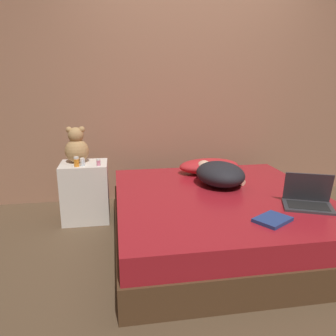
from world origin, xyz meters
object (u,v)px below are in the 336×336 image
Objects in this scene: pillow at (209,166)px; book at (273,220)px; person_lying at (219,174)px; bottle_pink at (98,162)px; teddy_bear at (77,147)px; laptop at (308,199)px; bottle_clear at (82,162)px; bottle_orange at (76,162)px.

book is at bearing -85.82° from pillow.
person_lying is 1.09m from bottle_pink.
book is (1.36, -1.23, -0.29)m from teddy_bear.
laptop reaches higher than person_lying.
laptop is at bearing -64.47° from pillow.
person_lying is at bearing 97.10° from book.
bottle_pink is 0.85× the size of bottle_clear.
laptop is at bearing -27.50° from bottle_clear.
laptop reaches higher than bottle_pink.
person_lying is at bearing -12.32° from bottle_clear.
bottle_clear is (0.06, -0.14, -0.11)m from teddy_bear.
bottle_orange is at bearing -87.11° from teddy_bear.
teddy_bear is at bearing 137.81° from book.
bottle_clear is (-1.68, 0.88, 0.14)m from laptop.
pillow is 1.08m from bottle_pink.
teddy_bear is (-1.26, 0.40, 0.20)m from person_lying.
bottle_clear is at bearing -175.17° from pillow.
teddy_bear is 5.59× the size of bottle_pink.
bottle_orange is at bearing -177.08° from bottle_pink.
bottle_clear reaches higher than bottle_pink.
pillow is 6.76× the size of bottle_orange.
bottle_orange is 0.31× the size of book.
laptop is 4.59× the size of bottle_orange.
person_lying is at bearing -10.94° from bottle_orange.
book is (0.10, -0.83, -0.09)m from person_lying.
person_lying is 1.99× the size of teddy_bear.
teddy_bear is at bearing 142.35° from bottle_pink.
bottle_clear is 0.25× the size of book.
bottle_orange is 1.25× the size of bottle_clear.
teddy_bear reaches higher than bottle_orange.
person_lying reaches higher than book.
bottle_clear reaches higher than book.
pillow is at bearing 94.18° from book.
pillow is 1.08m from laptop.
laptop is (0.48, -0.61, -0.05)m from person_lying.
book is at bearing -42.91° from bottle_pink.
bottle_pink is (-1.54, 0.86, 0.13)m from laptop.
bottle_pink is 0.14m from bottle_clear.
bottle_clear is at bearing 175.65° from bottle_pink.
bottle_pink is at bearing 2.92° from bottle_orange.
bottle_pink reaches higher than person_lying.
person_lying is 2.34× the size of book.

